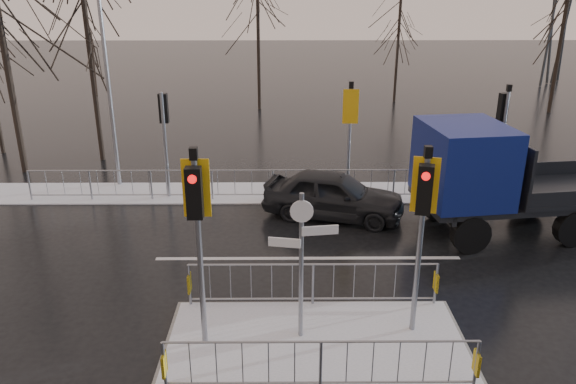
{
  "coord_description": "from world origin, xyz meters",
  "views": [
    {
      "loc": [
        -0.62,
        -9.36,
        6.88
      ],
      "look_at": [
        -0.52,
        3.99,
        1.8
      ],
      "focal_mm": 35.0,
      "sensor_mm": 36.0,
      "label": 1
    }
  ],
  "objects_px": {
    "car_far_lane": "(334,195)",
    "flatbed_truck": "(495,176)",
    "traffic_island": "(315,330)",
    "street_lamp_left": "(107,57)"
  },
  "relations": [
    {
      "from": "flatbed_truck",
      "to": "street_lamp_left",
      "type": "height_order",
      "value": "street_lamp_left"
    },
    {
      "from": "car_far_lane",
      "to": "flatbed_truck",
      "type": "xyz_separation_m",
      "value": [
        4.39,
        -1.19,
        0.99
      ]
    },
    {
      "from": "car_far_lane",
      "to": "flatbed_truck",
      "type": "distance_m",
      "value": 4.66
    },
    {
      "from": "flatbed_truck",
      "to": "street_lamp_left",
      "type": "distance_m",
      "value": 12.72
    },
    {
      "from": "flatbed_truck",
      "to": "street_lamp_left",
      "type": "bearing_deg",
      "value": 160.63
    },
    {
      "from": "traffic_island",
      "to": "car_far_lane",
      "type": "bearing_deg",
      "value": 82.2
    },
    {
      "from": "flatbed_truck",
      "to": "street_lamp_left",
      "type": "xyz_separation_m",
      "value": [
        -11.71,
        4.12,
        2.77
      ]
    },
    {
      "from": "traffic_island",
      "to": "street_lamp_left",
      "type": "height_order",
      "value": "street_lamp_left"
    },
    {
      "from": "car_far_lane",
      "to": "flatbed_truck",
      "type": "height_order",
      "value": "flatbed_truck"
    },
    {
      "from": "car_far_lane",
      "to": "street_lamp_left",
      "type": "distance_m",
      "value": 8.73
    }
  ]
}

